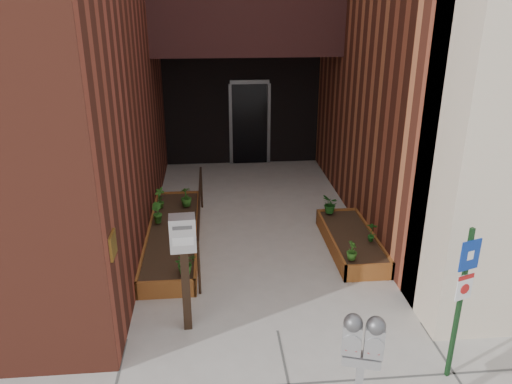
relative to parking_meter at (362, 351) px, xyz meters
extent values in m
plane|color=#9E9991|center=(-0.47, 2.01, -1.27)|extent=(80.00, 80.00, 0.00)
cube|color=beige|center=(2.08, 2.21, 0.93)|extent=(1.10, 1.20, 4.40)
cube|color=black|center=(-0.47, 8.01, 2.73)|extent=(4.20, 2.00, 2.00)
cube|color=black|center=(-0.47, 9.41, 0.23)|extent=(4.00, 0.30, 3.00)
cube|color=black|center=(-0.27, 9.23, -0.22)|extent=(0.90, 0.06, 2.10)
cube|color=#B79338|center=(-2.46, 1.81, 0.23)|extent=(0.04, 0.30, 0.30)
cube|color=brown|center=(-2.02, 2.93, -1.12)|extent=(0.90, 0.04, 0.30)
cube|color=brown|center=(-2.02, 6.49, -1.12)|extent=(0.90, 0.04, 0.30)
cube|color=brown|center=(-2.45, 4.71, -1.12)|extent=(0.04, 3.60, 0.30)
cube|color=brown|center=(-1.59, 4.71, -1.12)|extent=(0.04, 3.60, 0.30)
cube|color=black|center=(-2.02, 4.71, -1.14)|extent=(0.82, 3.52, 0.26)
cube|color=brown|center=(1.13, 3.13, -1.12)|extent=(0.80, 0.04, 0.30)
cube|color=brown|center=(1.13, 5.29, -1.12)|extent=(0.80, 0.04, 0.30)
cube|color=brown|center=(0.75, 4.21, -1.12)|extent=(0.04, 2.20, 0.30)
cube|color=brown|center=(1.51, 4.21, -1.12)|extent=(0.04, 2.20, 0.30)
cube|color=black|center=(1.13, 4.21, -1.14)|extent=(0.72, 2.12, 0.26)
cylinder|color=black|center=(-1.52, 3.01, -0.82)|extent=(0.04, 0.04, 0.90)
cylinder|color=black|center=(-1.52, 6.31, -0.82)|extent=(0.04, 0.04, 0.90)
cylinder|color=black|center=(-1.52, 4.66, -0.39)|extent=(0.04, 3.30, 0.04)
cube|color=#9F9FA1|center=(0.00, 0.00, -0.09)|extent=(0.37, 0.23, 0.09)
cube|color=#9F9FA1|center=(-0.09, 0.03, 0.12)|extent=(0.20, 0.16, 0.30)
sphere|color=#59595B|center=(-0.09, 0.03, 0.29)|extent=(0.17, 0.17, 0.17)
cube|color=white|center=(-0.11, -0.03, 0.14)|extent=(0.10, 0.04, 0.06)
cube|color=#B21414|center=(-0.11, -0.03, 0.05)|extent=(0.10, 0.04, 0.03)
cube|color=#9F9FA1|center=(0.09, -0.03, 0.12)|extent=(0.20, 0.16, 0.30)
sphere|color=#59595B|center=(0.09, -0.03, 0.29)|extent=(0.17, 0.17, 0.17)
cube|color=white|center=(0.08, -0.08, 0.14)|extent=(0.10, 0.04, 0.06)
cube|color=#B21414|center=(0.08, -0.08, 0.05)|extent=(0.10, 0.04, 0.03)
cube|color=#133517|center=(1.43, 1.00, -0.30)|extent=(0.06, 0.06, 1.94)
cube|color=navy|center=(1.44, 0.97, 0.36)|extent=(0.26, 0.10, 0.35)
cube|color=white|center=(1.44, 0.97, 0.36)|extent=(0.09, 0.04, 0.11)
cube|color=white|center=(1.44, 0.97, -0.04)|extent=(0.21, 0.09, 0.31)
cube|color=#B21414|center=(1.44, 0.97, 0.09)|extent=(0.21, 0.08, 0.05)
cylinder|color=#B21414|center=(1.44, 0.96, -0.06)|extent=(0.12, 0.05, 0.12)
cube|color=black|center=(-1.67, 2.20, -0.67)|extent=(0.12, 0.12, 1.21)
cube|color=silver|center=(-1.67, 2.20, 0.15)|extent=(0.34, 0.26, 0.46)
cube|color=#59595B|center=(-1.67, 2.07, 0.28)|extent=(0.24, 0.03, 0.04)
cube|color=white|center=(-1.67, 2.07, 0.10)|extent=(0.26, 0.03, 0.11)
imported|color=#23601B|center=(-1.72, 3.11, -0.80)|extent=(0.38, 0.38, 0.36)
imported|color=#265F1B|center=(-2.32, 4.99, -0.78)|extent=(0.30, 0.30, 0.38)
imported|color=#245819|center=(-1.82, 5.72, -0.78)|extent=(0.28, 0.28, 0.39)
imported|color=#275C1A|center=(-2.32, 5.68, -0.77)|extent=(0.31, 0.31, 0.41)
imported|color=#2A5C1A|center=(0.88, 3.32, -0.82)|extent=(0.23, 0.23, 0.31)
imported|color=#1A5D1A|center=(1.38, 3.89, -0.80)|extent=(0.25, 0.25, 0.36)
imported|color=#195217|center=(0.94, 5.11, -0.79)|extent=(0.35, 0.35, 0.36)
camera|label=1|loc=(-1.26, -3.48, 2.95)|focal=35.00mm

